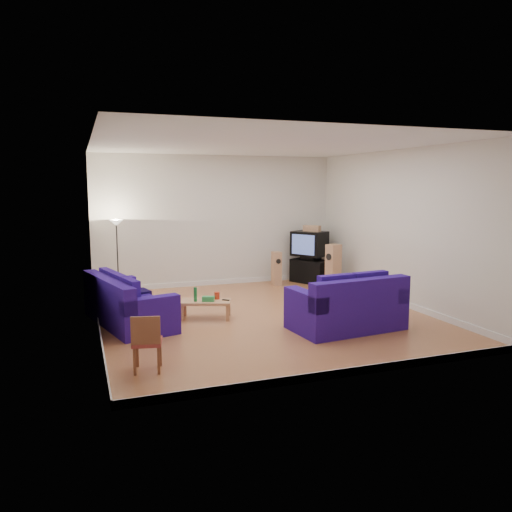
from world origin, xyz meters
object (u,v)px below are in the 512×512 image
object	(u,v)px
coffee_table	(206,303)
television	(309,244)
sofa_three_seat	(126,307)
sofa_loveseat	(348,309)
tv_stand	(311,271)

from	to	relation	value
coffee_table	television	xyz separation A→B (m)	(3.35, 2.54, 0.71)
coffee_table	television	bearing A→B (deg)	37.18
sofa_three_seat	coffee_table	xyz separation A→B (m)	(1.44, -0.10, -0.03)
sofa_loveseat	television	xyz separation A→B (m)	(1.22, 4.08, 0.65)
sofa_three_seat	sofa_loveseat	size ratio (longest dim) A/B	1.22
sofa_three_seat	television	distance (m)	5.42
television	sofa_loveseat	bearing A→B (deg)	-49.47
sofa_three_seat	television	xyz separation A→B (m)	(4.79, 2.44, 0.68)
sofa_three_seat	sofa_loveseat	bearing A→B (deg)	50.78
sofa_three_seat	tv_stand	bearing A→B (deg)	102.00
sofa_three_seat	coffee_table	bearing A→B (deg)	71.39
sofa_three_seat	coffee_table	distance (m)	1.44
sofa_three_seat	tv_stand	world-z (taller)	sofa_three_seat
television	tv_stand	bearing A→B (deg)	13.48
tv_stand	sofa_three_seat	bearing A→B (deg)	-90.68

